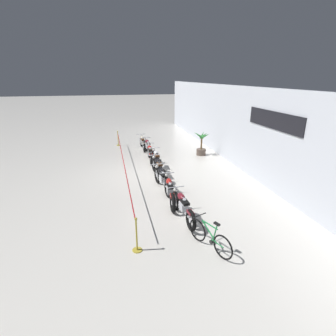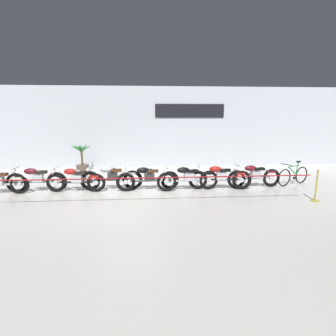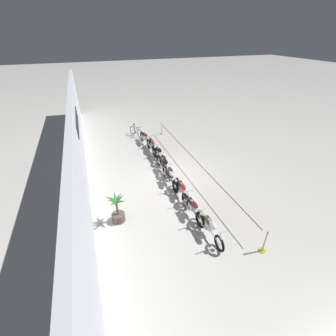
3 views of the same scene
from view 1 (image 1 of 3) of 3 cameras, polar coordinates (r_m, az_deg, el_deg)
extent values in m
plane|color=silver|center=(13.28, -5.00, -1.26)|extent=(120.00, 120.00, 0.00)
cube|color=silver|center=(14.27, 15.80, 8.30)|extent=(28.00, 0.25, 4.20)
cube|color=black|center=(11.67, 22.04, 9.63)|extent=(3.63, 0.04, 0.70)
torus|color=black|center=(18.47, -5.86, 5.71)|extent=(0.67, 0.10, 0.67)
torus|color=black|center=(17.00, -5.21, 4.54)|extent=(0.67, 0.10, 0.67)
cylinder|color=silver|center=(18.47, -5.86, 5.71)|extent=(0.16, 0.08, 0.16)
cylinder|color=silver|center=(17.00, -5.21, 4.54)|extent=(0.16, 0.08, 0.16)
cylinder|color=silver|center=(18.49, -5.93, 6.62)|extent=(0.30, 0.06, 0.59)
cube|color=silver|center=(17.64, -5.54, 5.61)|extent=(0.36, 0.22, 0.26)
cylinder|color=silver|center=(17.64, -5.58, 6.27)|extent=(0.18, 0.11, 0.24)
cylinder|color=silver|center=(17.56, -5.55, 6.21)|extent=(0.18, 0.11, 0.24)
cylinder|color=silver|center=(17.41, -4.94, 4.97)|extent=(0.70, 0.07, 0.07)
cube|color=#ADAFB5|center=(17.73, -5.55, 5.21)|extent=(1.22, 0.07, 0.06)
ellipsoid|color=beige|center=(17.81, -5.67, 6.59)|extent=(0.46, 0.22, 0.22)
cube|color=#4C2D19|center=(17.47, -5.51, 6.21)|extent=(0.40, 0.20, 0.09)
cube|color=beige|center=(16.99, -5.25, 5.37)|extent=(0.32, 0.16, 0.08)
cylinder|color=silver|center=(18.33, -5.91, 7.37)|extent=(0.04, 0.62, 0.04)
sphere|color=silver|center=(18.43, -5.93, 6.99)|extent=(0.14, 0.14, 0.14)
torus|color=black|center=(17.18, -4.85, 4.80)|extent=(0.73, 0.13, 0.73)
torus|color=black|center=(15.83, -3.93, 3.56)|extent=(0.73, 0.13, 0.73)
cylinder|color=silver|center=(17.18, -4.85, 4.80)|extent=(0.18, 0.09, 0.18)
cylinder|color=silver|center=(15.83, -3.93, 3.56)|extent=(0.18, 0.09, 0.18)
cylinder|color=silver|center=(17.19, -4.93, 5.79)|extent=(0.31, 0.07, 0.59)
cube|color=silver|center=(16.41, -4.39, 4.70)|extent=(0.37, 0.23, 0.26)
cylinder|color=silver|center=(16.40, -4.43, 5.41)|extent=(0.18, 0.12, 0.24)
cylinder|color=silver|center=(16.33, -4.38, 5.35)|extent=(0.18, 0.12, 0.24)
cylinder|color=silver|center=(16.19, -3.69, 4.00)|extent=(0.70, 0.10, 0.07)
cube|color=#47474C|center=(16.50, -4.41, 4.27)|extent=(1.13, 0.10, 0.06)
ellipsoid|color=maroon|center=(16.57, -4.56, 5.77)|extent=(0.47, 0.24, 0.22)
cube|color=black|center=(16.24, -4.32, 5.34)|extent=(0.41, 0.22, 0.09)
cube|color=maroon|center=(15.81, -3.99, 4.54)|extent=(0.33, 0.17, 0.08)
cylinder|color=silver|center=(17.03, -4.89, 6.58)|extent=(0.06, 0.62, 0.04)
sphere|color=silver|center=(17.14, -4.92, 6.18)|extent=(0.14, 0.14, 0.14)
torus|color=black|center=(15.85, -4.19, 3.50)|extent=(0.69, 0.16, 0.69)
torus|color=black|center=(14.45, -3.67, 1.93)|extent=(0.69, 0.16, 0.69)
cylinder|color=silver|center=(15.85, -4.19, 3.50)|extent=(0.16, 0.09, 0.16)
cylinder|color=silver|center=(14.45, -3.67, 1.93)|extent=(0.16, 0.09, 0.16)
cylinder|color=silver|center=(15.87, -4.24, 4.58)|extent=(0.31, 0.07, 0.59)
cube|color=silver|center=(15.06, -3.93, 3.28)|extent=(0.37, 0.24, 0.26)
cylinder|color=silver|center=(15.04, -3.97, 4.06)|extent=(0.19, 0.12, 0.24)
cylinder|color=silver|center=(14.96, -3.94, 3.98)|extent=(0.19, 0.12, 0.24)
cylinder|color=silver|center=(14.82, -3.27, 2.47)|extent=(0.70, 0.11, 0.07)
cube|color=black|center=(15.14, -3.94, 2.83)|extent=(1.18, 0.13, 0.06)
ellipsoid|color=#B21E19|center=(15.21, -4.04, 4.46)|extent=(0.47, 0.25, 0.22)
cube|color=black|center=(14.87, -3.91, 3.96)|extent=(0.41, 0.22, 0.09)
cube|color=#B21E19|center=(14.42, -3.71, 2.91)|extent=(0.33, 0.18, 0.08)
cylinder|color=silver|center=(15.69, -4.23, 5.42)|extent=(0.07, 0.62, 0.04)
sphere|color=silver|center=(15.80, -4.24, 4.99)|extent=(0.14, 0.14, 0.14)
torus|color=black|center=(14.71, -3.05, 2.38)|extent=(0.74, 0.14, 0.74)
torus|color=black|center=(13.23, -1.88, 0.43)|extent=(0.74, 0.14, 0.74)
cylinder|color=silver|center=(14.71, -3.05, 2.38)|extent=(0.17, 0.08, 0.17)
cylinder|color=silver|center=(13.23, -1.88, 0.43)|extent=(0.17, 0.08, 0.17)
cylinder|color=silver|center=(14.72, -3.13, 3.53)|extent=(0.30, 0.06, 0.59)
cube|color=#2D2D30|center=(13.87, -2.47, 2.02)|extent=(0.36, 0.22, 0.26)
cylinder|color=#2D2D30|center=(13.85, -2.51, 2.86)|extent=(0.18, 0.11, 0.24)
cylinder|color=#2D2D30|center=(13.78, -2.45, 2.77)|extent=(0.18, 0.11, 0.24)
cylinder|color=silver|center=(13.66, -1.66, 1.14)|extent=(0.70, 0.07, 0.07)
cube|color=#47474C|center=(13.96, -2.50, 1.53)|extent=(1.26, 0.06, 0.06)
ellipsoid|color=#B7BABF|center=(14.02, -2.66, 3.31)|extent=(0.46, 0.22, 0.22)
cube|color=#4C2D19|center=(13.69, -2.39, 2.74)|extent=(0.40, 0.20, 0.09)
cube|color=#B7BABF|center=(13.20, -1.94, 1.56)|extent=(0.32, 0.16, 0.08)
cylinder|color=silver|center=(14.54, -3.08, 4.43)|extent=(0.04, 0.62, 0.04)
sphere|color=silver|center=(14.65, -3.12, 3.98)|extent=(0.14, 0.14, 0.14)
torus|color=black|center=(13.43, -3.00, 0.62)|extent=(0.71, 0.18, 0.70)
torus|color=black|center=(11.94, -0.99, -1.80)|extent=(0.71, 0.18, 0.70)
cylinder|color=silver|center=(13.43, -3.00, 0.62)|extent=(0.17, 0.09, 0.16)
cylinder|color=silver|center=(11.94, -0.99, -1.80)|extent=(0.17, 0.09, 0.16)
cylinder|color=silver|center=(13.43, -3.12, 1.89)|extent=(0.31, 0.08, 0.59)
cube|color=#2D2D30|center=(12.58, -2.00, 0.10)|extent=(0.38, 0.25, 0.26)
cylinder|color=#2D2D30|center=(12.55, -2.06, 1.02)|extent=(0.19, 0.13, 0.24)
cylinder|color=#2D2D30|center=(12.48, -1.96, 0.90)|extent=(0.19, 0.13, 0.24)
cylinder|color=silver|center=(12.39, -0.99, -0.89)|extent=(0.70, 0.13, 0.07)
cube|color=#47474C|center=(12.67, -2.05, -0.43)|extent=(1.32, 0.17, 0.06)
ellipsoid|color=black|center=(12.71, -2.29, 1.53)|extent=(0.48, 0.26, 0.22)
cube|color=#4C2D19|center=(12.39, -1.85, 0.87)|extent=(0.42, 0.23, 0.09)
cube|color=black|center=(11.90, -1.06, -0.61)|extent=(0.33, 0.19, 0.08)
cylinder|color=silver|center=(13.25, -3.02, 2.85)|extent=(0.09, 0.62, 0.04)
sphere|color=silver|center=(13.36, -3.10, 2.37)|extent=(0.14, 0.14, 0.14)
torus|color=black|center=(12.02, -2.35, -1.61)|extent=(0.73, 0.17, 0.72)
torus|color=black|center=(10.59, -0.02, -4.58)|extent=(0.73, 0.17, 0.72)
cylinder|color=silver|center=(12.02, -2.35, -1.61)|extent=(0.18, 0.10, 0.17)
cylinder|color=silver|center=(10.59, -0.02, -4.58)|extent=(0.18, 0.10, 0.17)
cylinder|color=silver|center=(12.00, -2.49, -0.20)|extent=(0.31, 0.08, 0.59)
cube|color=silver|center=(11.19, -1.19, -2.34)|extent=(0.38, 0.25, 0.26)
cylinder|color=silver|center=(11.16, -1.26, -1.31)|extent=(0.19, 0.13, 0.24)
cylinder|color=silver|center=(11.08, -1.14, -1.45)|extent=(0.19, 0.13, 0.24)
cylinder|color=silver|center=(11.02, -0.04, -3.48)|extent=(0.70, 0.13, 0.07)
cube|color=#ADAFB5|center=(11.29, -1.26, -2.91)|extent=(1.29, 0.18, 0.06)
ellipsoid|color=black|center=(11.31, -1.54, -0.70)|extent=(0.48, 0.26, 0.22)
cube|color=black|center=(11.00, -1.01, -1.51)|extent=(0.42, 0.23, 0.09)
cube|color=black|center=(10.53, -0.10, -3.17)|extent=(0.33, 0.19, 0.08)
cylinder|color=silver|center=(11.81, -2.37, 0.85)|extent=(0.09, 0.62, 0.04)
sphere|color=silver|center=(11.93, -2.46, 0.33)|extent=(0.14, 0.14, 0.14)
torus|color=black|center=(10.96, -0.24, -3.73)|extent=(0.73, 0.19, 0.73)
torus|color=black|center=(9.47, 1.04, -7.62)|extent=(0.73, 0.19, 0.73)
cylinder|color=silver|center=(10.96, -0.24, -3.73)|extent=(0.17, 0.09, 0.17)
cylinder|color=silver|center=(9.47, 1.04, -7.62)|extent=(0.17, 0.09, 0.17)
cylinder|color=silver|center=(10.93, -0.30, -2.18)|extent=(0.31, 0.08, 0.59)
cube|color=silver|center=(10.10, 0.39, -4.83)|extent=(0.38, 0.25, 0.26)
cylinder|color=silver|center=(10.05, 0.36, -3.69)|extent=(0.19, 0.13, 0.24)
cylinder|color=silver|center=(9.98, 0.43, -3.87)|extent=(0.19, 0.13, 0.24)
cylinder|color=silver|center=(9.90, 1.44, -6.23)|extent=(0.70, 0.13, 0.07)
cube|color=black|center=(10.20, 0.35, -5.43)|extent=(1.32, 0.18, 0.06)
ellipsoid|color=#B21E19|center=(10.20, 0.22, -2.97)|extent=(0.48, 0.26, 0.22)
cube|color=black|center=(9.89, 0.50, -3.97)|extent=(0.42, 0.23, 0.09)
cube|color=#B21E19|center=(9.40, 1.00, -6.10)|extent=(0.33, 0.19, 0.08)
cylinder|color=silver|center=(10.73, -0.23, -1.07)|extent=(0.09, 0.62, 0.04)
sphere|color=silver|center=(10.86, -0.28, -1.62)|extent=(0.14, 0.14, 0.14)
torus|color=black|center=(9.65, 1.71, -7.14)|extent=(0.72, 0.18, 0.71)
torus|color=black|center=(8.46, 5.02, -11.31)|extent=(0.72, 0.18, 0.71)
cylinder|color=silver|center=(9.65, 1.71, -7.14)|extent=(0.17, 0.09, 0.17)
cylinder|color=silver|center=(8.46, 5.02, -11.31)|extent=(0.17, 0.09, 0.17)
cylinder|color=silver|center=(9.60, 1.54, -5.40)|extent=(0.31, 0.08, 0.59)
cube|color=silver|center=(8.92, 3.38, -8.33)|extent=(0.38, 0.25, 0.26)
cylinder|color=silver|center=(8.87, 3.31, -7.07)|extent=(0.19, 0.13, 0.24)
cylinder|color=silver|center=(8.80, 3.50, -7.30)|extent=(0.19, 0.13, 0.24)
cylinder|color=silver|center=(8.79, 4.93, -9.86)|extent=(0.70, 0.13, 0.07)
cube|color=#ADAFB5|center=(9.03, 3.24, -8.98)|extent=(1.16, 0.16, 0.06)
ellipsoid|color=maroon|center=(9.00, 2.89, -6.22)|extent=(0.48, 0.26, 0.22)
cube|color=black|center=(8.72, 3.71, -7.43)|extent=(0.42, 0.23, 0.09)
cube|color=maroon|center=(8.37, 4.93, -9.65)|extent=(0.33, 0.19, 0.08)
cylinder|color=silver|center=(9.40, 1.78, -4.19)|extent=(0.09, 0.62, 0.04)
sphere|color=silver|center=(9.52, 1.61, -4.78)|extent=(0.14, 0.14, 0.14)
torus|color=black|center=(8.03, 6.43, -13.26)|extent=(0.66, 0.31, 0.69)
torus|color=black|center=(7.44, 11.86, -16.52)|extent=(0.66, 0.31, 0.69)
cylinder|color=#238442|center=(7.63, 8.84, -13.31)|extent=(0.57, 0.27, 0.43)
cylinder|color=#238442|center=(7.50, 9.19, -12.18)|extent=(0.52, 0.25, 0.04)
cylinder|color=#238442|center=(7.44, 10.24, -13.59)|extent=(0.15, 0.09, 0.55)
cube|color=black|center=(7.27, 10.60, -11.87)|extent=(0.20, 0.14, 0.05)
cylinder|color=#238442|center=(7.55, 10.69, -15.84)|extent=(0.43, 0.20, 0.03)
cylinder|color=black|center=(7.72, 6.87, -10.19)|extent=(0.21, 0.45, 0.03)
cylinder|color=black|center=(7.72, 9.42, -15.59)|extent=(0.13, 0.09, 0.12)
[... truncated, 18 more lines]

